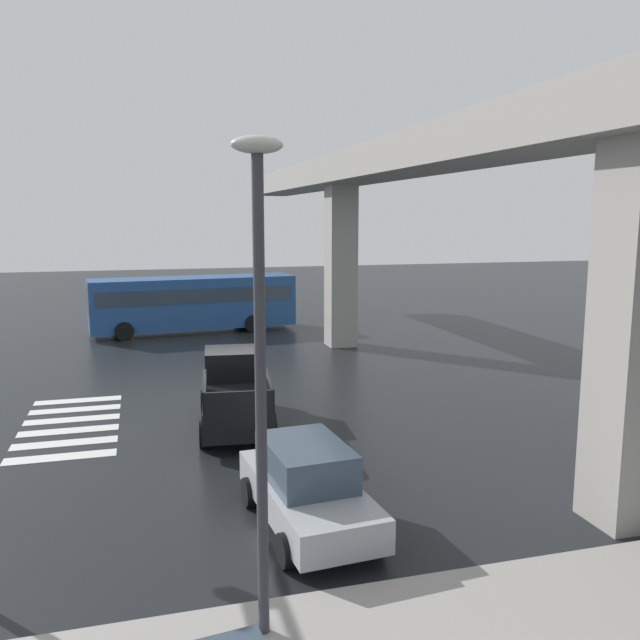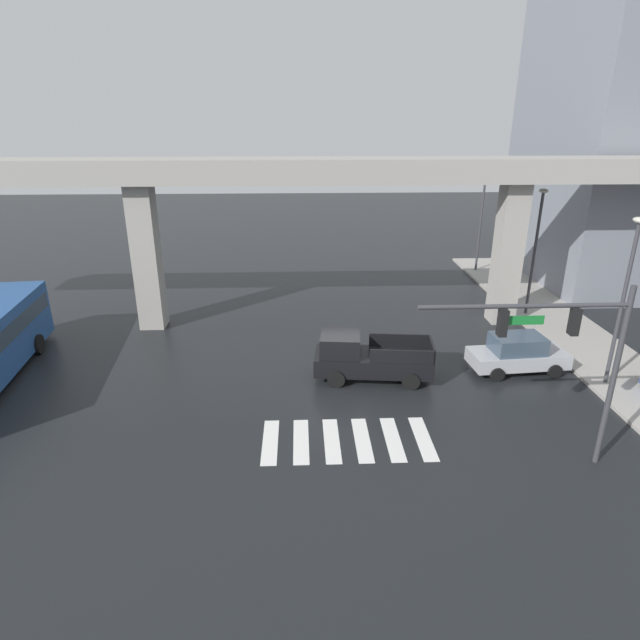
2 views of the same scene
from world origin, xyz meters
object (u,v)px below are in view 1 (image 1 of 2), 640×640
Objects in this scene: pickup_truck at (235,393)px; sedan_silver at (307,486)px; street_lamp_near_corner at (260,337)px; city_bus at (193,301)px.

pickup_truck is 6.93m from sedan_silver.
pickup_truck is 0.73× the size of street_lamp_near_corner.
street_lamp_near_corner is (26.84, -1.21, 2.83)m from city_bus.
pickup_truck is 1.19× the size of sedan_silver.
sedan_silver is (23.50, 0.30, -0.87)m from city_bus.
street_lamp_near_corner is (10.25, -1.07, 3.57)m from pickup_truck.
street_lamp_near_corner is at bearing -24.36° from sedan_silver.
street_lamp_near_corner reaches higher than pickup_truck.
city_bus reaches higher than sedan_silver.
city_bus is 23.51m from sedan_silver.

